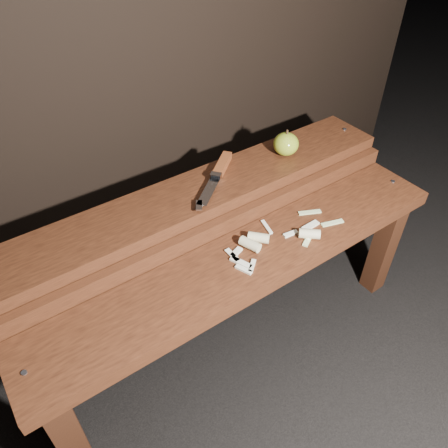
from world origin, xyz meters
TOP-DOWN VIEW (x-y plane):
  - ground at (0.00, 0.00)m, footprint 60.00×60.00m
  - bench_front_tier at (0.00, -0.06)m, footprint 1.20×0.20m
  - bench_rear_tier at (0.00, 0.17)m, footprint 1.20×0.21m
  - apple at (0.30, 0.17)m, footprint 0.08×0.08m
  - knife at (0.08, 0.20)m, footprint 0.22×0.18m
  - apple_scraps at (0.09, -0.05)m, footprint 0.35×0.15m

SIDE VIEW (x-z plane):
  - ground at x=0.00m, z-range 0.00..0.00m
  - bench_front_tier at x=0.00m, z-range 0.14..0.56m
  - bench_rear_tier at x=0.00m, z-range 0.16..0.67m
  - apple_scraps at x=0.09m, z-range 0.42..0.44m
  - knife at x=0.08m, z-range 0.50..0.52m
  - apple at x=0.30m, z-range 0.49..0.57m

